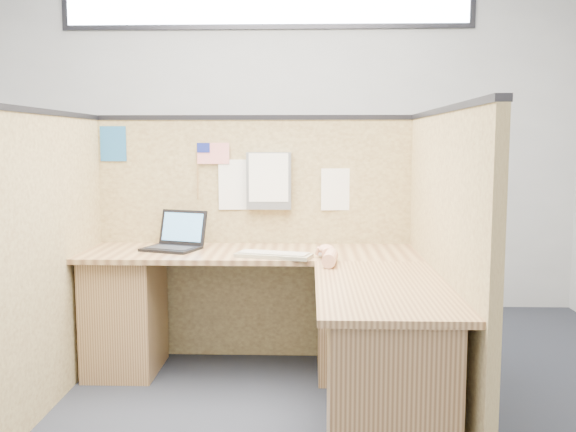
{
  "coord_description": "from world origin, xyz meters",
  "views": [
    {
      "loc": [
        0.35,
        -3.01,
        1.37
      ],
      "look_at": [
        0.23,
        0.5,
        0.96
      ],
      "focal_mm": 40.0,
      "sensor_mm": 36.0,
      "label": 1
    }
  ],
  "objects_px": {
    "keyboard": "(274,255)",
    "mouse": "(326,253)",
    "laptop": "(173,239)",
    "l_desk": "(278,327)"
  },
  "relations": [
    {
      "from": "keyboard",
      "to": "mouse",
      "type": "bearing_deg",
      "value": 16.47
    },
    {
      "from": "laptop",
      "to": "mouse",
      "type": "height_order",
      "value": "laptop"
    },
    {
      "from": "laptop",
      "to": "mouse",
      "type": "relative_size",
      "value": 3.58
    },
    {
      "from": "l_desk",
      "to": "laptop",
      "type": "xyz_separation_m",
      "value": [
        -0.65,
        0.47,
        0.39
      ]
    },
    {
      "from": "laptop",
      "to": "mouse",
      "type": "xyz_separation_m",
      "value": [
        0.91,
        -0.27,
        -0.03
      ]
    },
    {
      "from": "keyboard",
      "to": "mouse",
      "type": "height_order",
      "value": "mouse"
    },
    {
      "from": "laptop",
      "to": "l_desk",
      "type": "bearing_deg",
      "value": -15.99
    },
    {
      "from": "laptop",
      "to": "mouse",
      "type": "bearing_deg",
      "value": 3.03
    },
    {
      "from": "laptop",
      "to": "keyboard",
      "type": "bearing_deg",
      "value": -4.55
    },
    {
      "from": "l_desk",
      "to": "mouse",
      "type": "bearing_deg",
      "value": 37.48
    }
  ]
}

